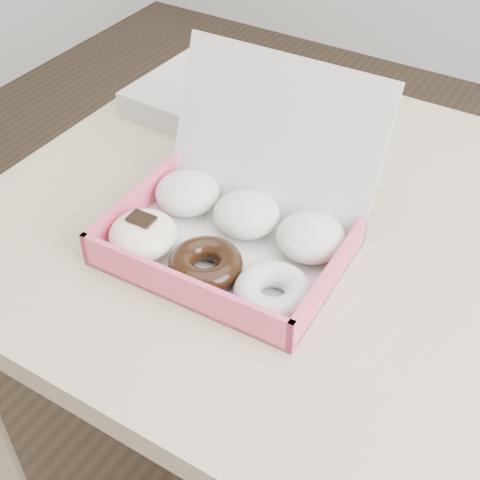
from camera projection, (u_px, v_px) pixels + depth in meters
The scene contains 3 objects.
table at pixel (400, 297), 0.93m from camera, with size 1.20×0.80×0.75m.
donut_box at pixel (232, 225), 0.88m from camera, with size 0.31×0.29×0.21m.
newspapers at pixel (217, 100), 1.15m from camera, with size 0.27×0.21×0.04m, color silver.
Camera 1 is at (0.15, -0.67, 1.35)m, focal length 50.00 mm.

